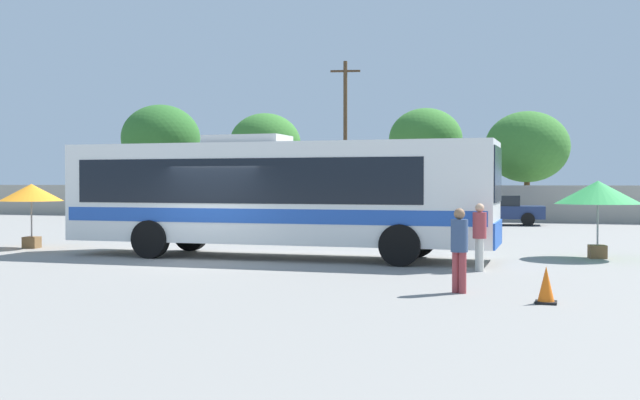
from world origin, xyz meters
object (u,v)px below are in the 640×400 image
(roadside_tree_left, at_px, (161,138))
(parked_car_third_maroon, at_px, (380,208))
(roadside_tree_midright, at_px, (426,139))
(roadside_tree_right, at_px, (527,147))
(passenger_waiting_on_apron, at_px, (459,245))
(attendant_by_bus_door, at_px, (480,233))
(vendor_umbrella_secondary_green, at_px, (598,194))
(traffic_cone_on_apron, at_px, (546,285))
(parked_car_rightmost_dark_blue, at_px, (498,209))
(utility_pole_near, at_px, (345,136))
(roadside_tree_midleft, at_px, (265,144))
(vendor_umbrella_near_gate_orange, at_px, (31,194))
(parked_car_leftmost_maroon, at_px, (167,205))
(coach_bus_white_blue, at_px, (273,192))
(parked_car_second_maroon, at_px, (253,207))

(roadside_tree_left, bearing_deg, parked_car_third_maroon, -25.31)
(roadside_tree_midright, xyz_separation_m, roadside_tree_right, (6.22, -2.56, -0.66))
(passenger_waiting_on_apron, bearing_deg, attendant_by_bus_door, 90.91)
(vendor_umbrella_secondary_green, relative_size, traffic_cone_on_apron, 3.57)
(passenger_waiting_on_apron, relative_size, parked_car_rightmost_dark_blue, 0.36)
(passenger_waiting_on_apron, distance_m, roadside_tree_midright, 33.79)
(attendant_by_bus_door, relative_size, utility_pole_near, 0.17)
(roadside_tree_midleft, bearing_deg, passenger_waiting_on_apron, -61.92)
(vendor_umbrella_secondary_green, height_order, parked_car_rightmost_dark_blue, vendor_umbrella_secondary_green)
(parked_car_third_maroon, distance_m, roadside_tree_midleft, 12.86)
(vendor_umbrella_secondary_green, bearing_deg, parked_car_rightmost_dark_blue, 104.34)
(attendant_by_bus_door, distance_m, vendor_umbrella_secondary_green, 5.03)
(attendant_by_bus_door, bearing_deg, parked_car_third_maroon, 109.90)
(parked_car_rightmost_dark_blue, bearing_deg, vendor_umbrella_near_gate_orange, -124.56)
(parked_car_leftmost_maroon, xyz_separation_m, roadside_tree_right, (19.40, 5.91, 3.28))
(attendant_by_bus_door, xyz_separation_m, utility_pole_near, (-11.10, 26.65, 3.99))
(attendant_by_bus_door, distance_m, roadside_tree_midright, 30.17)
(utility_pole_near, height_order, roadside_tree_midright, utility_pole_near)
(roadside_tree_midright, bearing_deg, utility_pole_near, -150.30)
(attendant_by_bus_door, xyz_separation_m, parked_car_rightmost_dark_blue, (-1.46, 20.42, -0.12))
(vendor_umbrella_near_gate_orange, bearing_deg, passenger_waiting_on_apron, -22.01)
(coach_bus_white_blue, distance_m, traffic_cone_on_apron, 9.76)
(parked_car_leftmost_maroon, relative_size, parked_car_second_maroon, 0.97)
(utility_pole_near, height_order, roadside_tree_left, utility_pole_near)
(parked_car_leftmost_maroon, bearing_deg, roadside_tree_midleft, 68.33)
(roadside_tree_left, bearing_deg, vendor_umbrella_near_gate_orange, -68.11)
(roadside_tree_midleft, bearing_deg, vendor_umbrella_near_gate_orange, -83.91)
(parked_car_second_maroon, xyz_separation_m, parked_car_third_maroon, (6.98, 0.31, 0.03))
(vendor_umbrella_secondary_green, bearing_deg, roadside_tree_right, 98.00)
(passenger_waiting_on_apron, xyz_separation_m, vendor_umbrella_near_gate_orange, (-14.20, 5.74, 0.81))
(roadside_tree_midleft, bearing_deg, traffic_cone_on_apron, -60.37)
(coach_bus_white_blue, distance_m, roadside_tree_left, 33.20)
(coach_bus_white_blue, bearing_deg, vendor_umbrella_near_gate_orange, 177.21)
(utility_pole_near, bearing_deg, attendant_by_bus_door, -67.39)
(passenger_waiting_on_apron, distance_m, utility_pole_near, 32.60)
(vendor_umbrella_secondary_green, relative_size, utility_pole_near, 0.24)
(parked_car_leftmost_maroon, xyz_separation_m, roadside_tree_midright, (13.19, 8.47, 3.94))
(parked_car_leftmost_maroon, height_order, traffic_cone_on_apron, parked_car_leftmost_maroon)
(coach_bus_white_blue, xyz_separation_m, parked_car_third_maroon, (-1.57, 18.76, -1.02))
(coach_bus_white_blue, relative_size, attendant_by_bus_door, 7.53)
(attendant_by_bus_door, height_order, parked_car_rightmost_dark_blue, attendant_by_bus_door)
(parked_car_third_maroon, bearing_deg, attendant_by_bus_door, -70.10)
(coach_bus_white_blue, bearing_deg, roadside_tree_left, 125.16)
(parked_car_third_maroon, relative_size, roadside_tree_midleft, 0.69)
(parked_car_third_maroon, bearing_deg, parked_car_leftmost_maroon, 178.49)
(coach_bus_white_blue, distance_m, parked_car_leftmost_maroon, 23.73)
(attendant_by_bus_door, bearing_deg, vendor_umbrella_secondary_green, 57.07)
(passenger_waiting_on_apron, xyz_separation_m, roadside_tree_midright, (-6.74, 32.89, 3.84))
(traffic_cone_on_apron, bearing_deg, parked_car_rightmost_dark_blue, 97.10)
(parked_car_third_maroon, distance_m, roadside_tree_right, 9.87)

